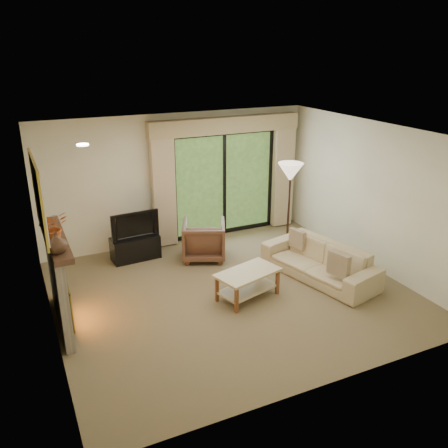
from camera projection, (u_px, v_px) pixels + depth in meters
name	position (u px, v px, depth m)	size (l,w,h in m)	color
floor	(232.00, 292.00, 7.77)	(5.50, 5.50, 0.00)	brown
ceiling	(233.00, 134.00, 6.85)	(5.50, 5.50, 0.00)	white
wall_back	(177.00, 179.00, 9.43)	(5.00, 5.00, 0.00)	#ECE4C5
wall_front	(332.00, 289.00, 5.19)	(5.00, 5.00, 0.00)	#ECE4C5
wall_left	(44.00, 248.00, 6.22)	(5.00, 5.00, 0.00)	#ECE4C5
wall_right	(372.00, 196.00, 8.39)	(5.00, 5.00, 0.00)	#ECE4C5
fireplace	(58.00, 282.00, 6.66)	(0.24, 1.70, 1.37)	gray
mirror	(39.00, 197.00, 6.18)	(0.07, 1.45, 1.02)	gold
sliding_door	(224.00, 184.00, 9.85)	(2.26, 0.10, 2.16)	black
curtain_left	(163.00, 188.00, 9.19)	(0.45, 0.18, 2.35)	tan
curtain_right	(283.00, 173.00, 10.25)	(0.45, 0.18, 2.35)	tan
cornice	(226.00, 125.00, 9.34)	(3.20, 0.24, 0.32)	tan
media_console	(135.00, 248.00, 8.92)	(0.89, 0.40, 0.44)	black
tv	(134.00, 224.00, 8.75)	(0.90, 0.12, 0.52)	black
armchair	(204.00, 240.00, 8.91)	(0.78, 0.80, 0.73)	brown
sofa	(319.00, 261.00, 8.17)	(2.09, 0.82, 0.61)	tan
pillow_near	(339.00, 265.00, 7.56)	(0.10, 0.39, 0.39)	#4E3822
pillow_far	(297.00, 239.00, 8.58)	(0.09, 0.34, 0.34)	#4E3822
coffee_table	(248.00, 284.00, 7.55)	(1.02, 0.56, 0.46)	tan
floor_lamp	(289.00, 209.00, 9.02)	(0.47, 0.47, 1.77)	#F6E0C6
vase	(57.00, 243.00, 5.89)	(0.25, 0.25, 0.26)	#492F20
branches	(53.00, 227.00, 6.17)	(0.38, 0.33, 0.42)	#CB5F25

